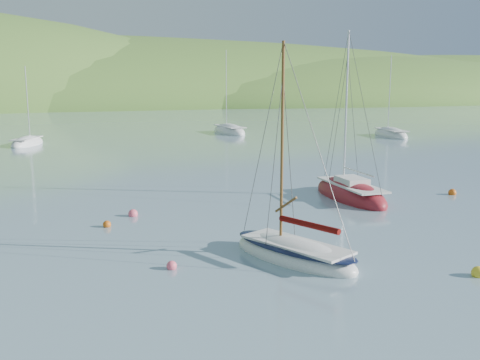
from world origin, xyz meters
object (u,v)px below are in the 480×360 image
object	(u,v)px
distant_sloop_a	(27,144)
distant_sloop_d	(391,135)
sloop_red	(350,195)
distant_sloop_b	(229,132)
daysailer_white	(294,254)

from	to	relation	value
distant_sloop_a	distant_sloop_d	size ratio (longest dim) A/B	0.84
sloop_red	distant_sloop_a	size ratio (longest dim) A/B	1.14
sloop_red	distant_sloop_d	size ratio (longest dim) A/B	0.96
sloop_red	distant_sloop_b	size ratio (longest dim) A/B	0.88
daysailer_white	distant_sloop_d	size ratio (longest dim) A/B	0.81
sloop_red	distant_sloop_a	distance (m)	41.26
distant_sloop_a	distant_sloop_d	world-z (taller)	distant_sloop_d
daysailer_white	distant_sloop_b	bearing A→B (deg)	50.02
distant_sloop_b	sloop_red	bearing A→B (deg)	-101.80
distant_sloop_d	daysailer_white	bearing A→B (deg)	-118.41
daysailer_white	distant_sloop_d	world-z (taller)	distant_sloop_d
distant_sloop_a	daysailer_white	bearing A→B (deg)	-54.92
daysailer_white	distant_sloop_d	distance (m)	51.63
sloop_red	distant_sloop_b	xyz separation A→B (m)	(6.48, 42.12, -0.01)
daysailer_white	sloop_red	world-z (taller)	sloop_red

